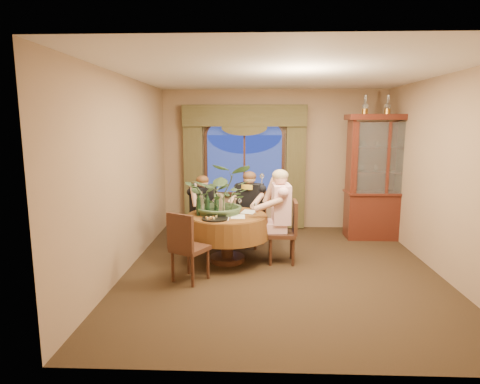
{
  "coord_description": "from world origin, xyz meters",
  "views": [
    {
      "loc": [
        -0.38,
        -5.66,
        2.13
      ],
      "look_at": [
        -0.61,
        0.34,
        1.1
      ],
      "focal_mm": 30.0,
      "sensor_mm": 36.0,
      "label": 1
    }
  ],
  "objects_px": {
    "chair_back_right": "(250,219)",
    "stoneware_vase": "(220,203)",
    "wine_bottle_0": "(217,205)",
    "chair_right": "(282,232)",
    "wine_bottle_3": "(199,205)",
    "wine_bottle_2": "(202,202)",
    "dining_table": "(227,238)",
    "person_pink": "(281,216)",
    "wine_bottle_1": "(207,204)",
    "oil_lamp_right": "(410,105)",
    "centerpiece_plant": "(222,170)",
    "chair_back": "(210,219)",
    "china_cabinet": "(383,178)",
    "person_back": "(203,211)",
    "chair_front_left": "(190,246)",
    "oil_lamp_left": "(365,105)",
    "person_scarf": "(250,209)",
    "olive_bowl": "(228,213)",
    "oil_lamp_center": "(388,105)"
  },
  "relations": [
    {
      "from": "oil_lamp_left",
      "to": "wine_bottle_0",
      "type": "bearing_deg",
      "value": -149.63
    },
    {
      "from": "person_pink",
      "to": "centerpiece_plant",
      "type": "xyz_separation_m",
      "value": [
        -0.91,
        0.05,
        0.69
      ]
    },
    {
      "from": "stoneware_vase",
      "to": "dining_table",
      "type": "bearing_deg",
      "value": -41.75
    },
    {
      "from": "person_pink",
      "to": "person_back",
      "type": "height_order",
      "value": "person_pink"
    },
    {
      "from": "chair_back_right",
      "to": "stoneware_vase",
      "type": "xyz_separation_m",
      "value": [
        -0.47,
        -0.71,
        0.42
      ]
    },
    {
      "from": "oil_lamp_center",
      "to": "wine_bottle_1",
      "type": "relative_size",
      "value": 1.03
    },
    {
      "from": "olive_bowl",
      "to": "oil_lamp_left",
      "type": "bearing_deg",
      "value": 31.46
    },
    {
      "from": "stoneware_vase",
      "to": "wine_bottle_0",
      "type": "bearing_deg",
      "value": -100.29
    },
    {
      "from": "chair_back_right",
      "to": "wine_bottle_1",
      "type": "relative_size",
      "value": 2.91
    },
    {
      "from": "chair_front_left",
      "to": "oil_lamp_center",
      "type": "bearing_deg",
      "value": 63.72
    },
    {
      "from": "oil_lamp_right",
      "to": "person_scarf",
      "type": "xyz_separation_m",
      "value": [
        -2.85,
        -0.66,
        -1.8
      ]
    },
    {
      "from": "wine_bottle_3",
      "to": "wine_bottle_2",
      "type": "bearing_deg",
      "value": 84.65
    },
    {
      "from": "wine_bottle_1",
      "to": "chair_right",
      "type": "bearing_deg",
      "value": 2.14
    },
    {
      "from": "oil_lamp_left",
      "to": "wine_bottle_3",
      "type": "distance_m",
      "value": 3.54
    },
    {
      "from": "chair_front_left",
      "to": "wine_bottle_0",
      "type": "bearing_deg",
      "value": 96.72
    },
    {
      "from": "china_cabinet",
      "to": "stoneware_vase",
      "type": "xyz_separation_m",
      "value": [
        -2.91,
        -1.3,
        -0.24
      ]
    },
    {
      "from": "china_cabinet",
      "to": "person_scarf",
      "type": "distance_m",
      "value": 2.58
    },
    {
      "from": "wine_bottle_0",
      "to": "wine_bottle_2",
      "type": "distance_m",
      "value": 0.33
    },
    {
      "from": "oil_lamp_right",
      "to": "centerpiece_plant",
      "type": "distance_m",
      "value": 3.68
    },
    {
      "from": "person_pink",
      "to": "wine_bottle_1",
      "type": "relative_size",
      "value": 4.39
    },
    {
      "from": "chair_front_left",
      "to": "oil_lamp_right",
      "type": "bearing_deg",
      "value": 60.7
    },
    {
      "from": "chair_front_left",
      "to": "person_pink",
      "type": "height_order",
      "value": "person_pink"
    },
    {
      "from": "chair_back",
      "to": "chair_front_left",
      "type": "height_order",
      "value": "same"
    },
    {
      "from": "wine_bottle_1",
      "to": "stoneware_vase",
      "type": "bearing_deg",
      "value": 42.2
    },
    {
      "from": "wine_bottle_2",
      "to": "chair_back_right",
      "type": "bearing_deg",
      "value": 42.17
    },
    {
      "from": "person_back",
      "to": "stoneware_vase",
      "type": "height_order",
      "value": "person_back"
    },
    {
      "from": "person_back",
      "to": "centerpiece_plant",
      "type": "height_order",
      "value": "centerpiece_plant"
    },
    {
      "from": "olive_bowl",
      "to": "centerpiece_plant",
      "type": "bearing_deg",
      "value": 125.84
    },
    {
      "from": "chair_front_left",
      "to": "centerpiece_plant",
      "type": "relative_size",
      "value": 0.8
    },
    {
      "from": "chair_back",
      "to": "wine_bottle_3",
      "type": "xyz_separation_m",
      "value": [
        -0.06,
        -0.87,
        0.44
      ]
    },
    {
      "from": "oil_lamp_right",
      "to": "chair_front_left",
      "type": "relative_size",
      "value": 0.35
    },
    {
      "from": "chair_back",
      "to": "chair_front_left",
      "type": "bearing_deg",
      "value": 62.28
    },
    {
      "from": "china_cabinet",
      "to": "person_back",
      "type": "relative_size",
      "value": 1.82
    },
    {
      "from": "dining_table",
      "to": "person_back",
      "type": "xyz_separation_m",
      "value": [
        -0.48,
        0.74,
        0.26
      ]
    },
    {
      "from": "oil_lamp_right",
      "to": "stoneware_vase",
      "type": "relative_size",
      "value": 1.11
    },
    {
      "from": "chair_right",
      "to": "wine_bottle_0",
      "type": "bearing_deg",
      "value": 94.82
    },
    {
      "from": "dining_table",
      "to": "chair_front_left",
      "type": "bearing_deg",
      "value": -119.51
    },
    {
      "from": "oil_lamp_center",
      "to": "chair_back_right",
      "type": "xyz_separation_m",
      "value": [
        -2.44,
        -0.6,
        -1.98
      ]
    },
    {
      "from": "chair_front_left",
      "to": "stoneware_vase",
      "type": "bearing_deg",
      "value": 99.15
    },
    {
      "from": "chair_right",
      "to": "person_scarf",
      "type": "xyz_separation_m",
      "value": [
        -0.5,
        0.76,
        0.19
      ]
    },
    {
      "from": "china_cabinet",
      "to": "chair_right",
      "type": "height_order",
      "value": "china_cabinet"
    },
    {
      "from": "stoneware_vase",
      "to": "wine_bottle_0",
      "type": "distance_m",
      "value": 0.19
    },
    {
      "from": "chair_back_right",
      "to": "wine_bottle_2",
      "type": "bearing_deg",
      "value": 65.46
    },
    {
      "from": "dining_table",
      "to": "person_pink",
      "type": "xyz_separation_m",
      "value": [
        0.83,
        0.04,
        0.35
      ]
    },
    {
      "from": "chair_right",
      "to": "chair_back",
      "type": "relative_size",
      "value": 1.0
    },
    {
      "from": "chair_right",
      "to": "stoneware_vase",
      "type": "relative_size",
      "value": 3.15
    },
    {
      "from": "person_pink",
      "to": "person_back",
      "type": "distance_m",
      "value": 1.48
    },
    {
      "from": "oil_lamp_right",
      "to": "chair_back",
      "type": "xyz_separation_m",
      "value": [
        -3.55,
        -0.62,
        -1.98
      ]
    },
    {
      "from": "china_cabinet",
      "to": "person_scarf",
      "type": "relative_size",
      "value": 1.72
    },
    {
      "from": "oil_lamp_center",
      "to": "wine_bottle_3",
      "type": "height_order",
      "value": "oil_lamp_center"
    }
  ]
}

